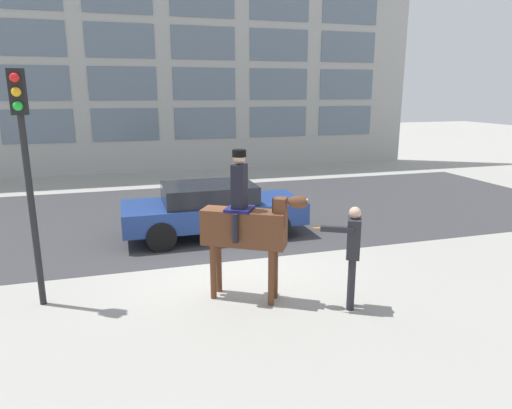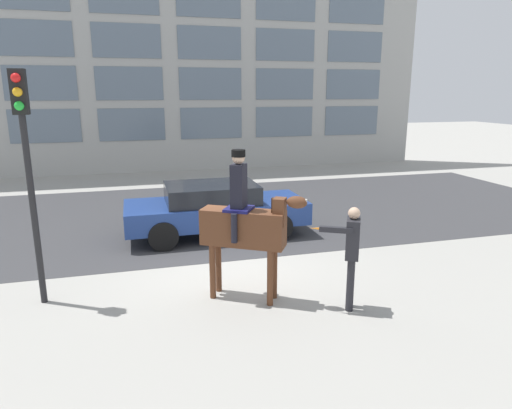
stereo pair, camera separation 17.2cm
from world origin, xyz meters
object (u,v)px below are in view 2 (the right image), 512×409
Objects in this scene: pedestrian_bystander at (351,250)px; street_car_near_lane at (215,208)px; mounted_horse_lead at (245,224)px; traffic_light at (26,152)px.

street_car_near_lane is (-1.48, 4.72, -0.33)m from pedestrian_bystander.
street_car_near_lane is at bearing -44.28° from pedestrian_bystander.
street_car_near_lane is (0.15, 3.83, -0.66)m from mounted_horse_lead.
pedestrian_bystander is 5.66m from traffic_light.
pedestrian_bystander is 4.96m from street_car_near_lane.
street_car_near_lane is at bearing 39.72° from traffic_light.
traffic_light is at bearing 10.42° from pedestrian_bystander.
pedestrian_bystander is at bearing 2.64° from mounted_horse_lead.
mounted_horse_lead is at bearing -0.20° from pedestrian_bystander.
mounted_horse_lead is at bearing -92.22° from street_car_near_lane.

